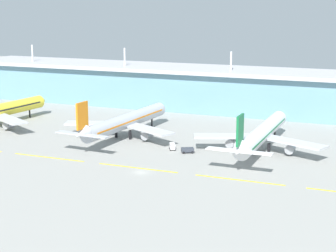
% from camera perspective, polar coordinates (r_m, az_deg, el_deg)
% --- Properties ---
extents(ground_plane, '(600.00, 600.00, 0.00)m').
position_cam_1_polar(ground_plane, '(179.75, -2.75, -4.70)').
color(ground_plane, gray).
extents(terminal_building, '(288.00, 34.00, 29.81)m').
position_cam_1_polar(terminal_building, '(277.76, 6.62, 3.63)').
color(terminal_building, '#6693A8').
rests_on(terminal_building, ground).
extents(airliner_near_middle, '(48.64, 66.91, 18.90)m').
position_cam_1_polar(airliner_near_middle, '(223.74, -4.38, 0.43)').
color(airliner_near_middle, '#ADB2BC').
rests_on(airliner_near_middle, ground).
extents(airliner_far_middle, '(48.79, 68.11, 18.90)m').
position_cam_1_polar(airliner_far_middle, '(205.46, 9.42, -0.79)').
color(airliner_far_middle, silver).
rests_on(airliner_far_middle, ground).
extents(taxiway_stripe_mid_west, '(28.00, 0.70, 0.04)m').
position_cam_1_polar(taxiway_stripe_mid_west, '(200.61, -11.94, -3.12)').
color(taxiway_stripe_mid_west, yellow).
rests_on(taxiway_stripe_mid_west, ground).
extents(taxiway_stripe_centre, '(28.00, 0.70, 0.04)m').
position_cam_1_polar(taxiway_stripe_centre, '(184.40, -3.09, -4.25)').
color(taxiway_stripe_centre, yellow).
rests_on(taxiway_stripe_centre, ground).
extents(taxiway_stripe_mid_east, '(28.00, 0.70, 0.04)m').
position_cam_1_polar(taxiway_stripe_mid_east, '(173.42, 7.21, -5.43)').
color(taxiway_stripe_mid_east, yellow).
rests_on(taxiway_stripe_mid_east, ground).
extents(pushback_tug, '(5.01, 4.23, 1.85)m').
position_cam_1_polar(pushback_tug, '(201.95, 1.98, -2.43)').
color(pushback_tug, '#333842').
rests_on(pushback_tug, ground).
extents(baggage_cart, '(3.32, 4.02, 2.48)m').
position_cam_1_polar(baggage_cart, '(205.93, 0.44, -2.08)').
color(baggage_cart, silver).
rests_on(baggage_cart, ground).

